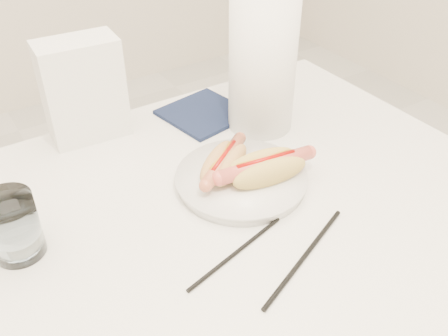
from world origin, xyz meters
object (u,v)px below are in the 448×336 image
plate (241,181)px  hotdog_left (224,163)px  table (186,248)px  napkin_box (83,90)px  water_glass (13,226)px  paper_towel_roll (263,58)px  hotdog_right (265,168)px

plate → hotdog_left: (-0.02, 0.03, 0.03)m
table → hotdog_left: hotdog_left is taller
plate → hotdog_left: size_ratio=1.60×
table → napkin_box: (-0.03, 0.35, 0.16)m
water_glass → paper_towel_roll: size_ratio=0.35×
plate → napkin_box: napkin_box is taller
water_glass → paper_towel_roll: 0.56m
hotdog_left → water_glass: size_ratio=1.35×
napkin_box → paper_towel_roll: paper_towel_roll is taller
hotdog_right → napkin_box: (-0.20, 0.34, 0.06)m
hotdog_left → napkin_box: size_ratio=0.70×
hotdog_right → water_glass: water_glass is taller
water_glass → hotdog_right: bearing=-10.2°
table → paper_towel_roll: size_ratio=3.90×
plate → hotdog_right: 0.05m
plate → table: bearing=-166.0°
table → plate: (0.14, 0.03, 0.07)m
water_glass → hotdog_left: bearing=-2.9°
plate → paper_towel_roll: bearing=44.9°
hotdog_right → water_glass: bearing=177.1°
hotdog_left → water_glass: (-0.36, 0.02, 0.01)m
table → hotdog_left: 0.17m
hotdog_left → paper_towel_roll: (0.17, 0.13, 0.11)m
plate → paper_towel_roll: paper_towel_roll is taller
napkin_box → paper_towel_roll: bearing=-23.1°
plate → water_glass: size_ratio=2.15×
napkin_box → paper_towel_roll: 0.36m
table → water_glass: (-0.25, 0.08, 0.11)m
napkin_box → hotdog_right: bearing=-56.4°
hotdog_left → plate: bearing=-88.6°
napkin_box → water_glass: bearing=-125.0°
water_glass → paper_towel_roll: paper_towel_roll is taller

